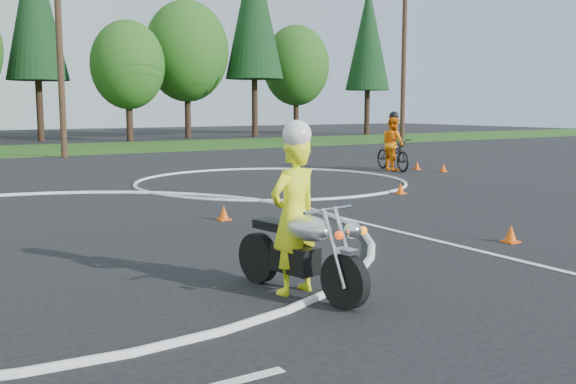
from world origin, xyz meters
TOP-DOWN VIEW (x-y plane):
  - ground at (0.00, 0.00)m, footprint 120.00×120.00m
  - course_markings at (2.17, 4.35)m, footprint 19.05×19.05m
  - primary_motorcycle at (2.35, -2.25)m, footprint 0.74×2.13m
  - rider_primary_grp at (2.33, -2.11)m, footprint 0.76×0.57m
  - rider_second_grp at (13.50, 8.78)m, footprint 1.18×2.28m
  - traffic_cones at (6.95, 3.91)m, footprint 22.62×10.29m
  - treeline at (14.78, 34.61)m, footprint 38.20×8.10m
  - utility_poles at (5.00, 21.00)m, footprint 41.60×1.12m

SIDE VIEW (x-z plane):
  - ground at x=0.00m, z-range 0.00..0.00m
  - course_markings at x=2.17m, z-range -0.05..0.07m
  - traffic_cones at x=6.95m, z-range -0.01..0.29m
  - primary_motorcycle at x=2.35m, z-range -0.02..1.11m
  - rider_second_grp at x=13.50m, z-range -0.31..1.78m
  - rider_primary_grp at x=2.33m, z-range -0.04..2.05m
  - utility_poles at x=5.00m, z-range 0.20..10.20m
  - treeline at x=14.78m, z-range -0.64..13.88m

